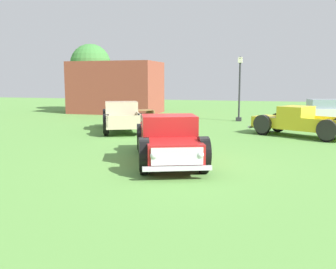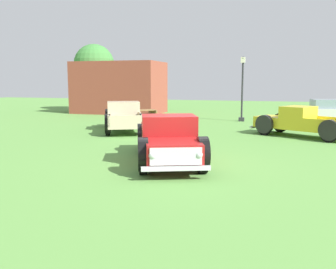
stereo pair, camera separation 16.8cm
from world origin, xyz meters
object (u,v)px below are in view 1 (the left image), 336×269
picnic_table (139,114)px  sedan_distant_a (331,110)px  oak_tree_east (91,65)px  pickup_truck_foreground (169,141)px  pickup_truck_behind_left (121,116)px  pickup_truck_behind_right (294,122)px  lamp_post_near (240,87)px

picnic_table → sedan_distant_a: bearing=13.1°
picnic_table → oak_tree_east: oak_tree_east is taller
sedan_distant_a → picnic_table: sedan_distant_a is taller
pickup_truck_foreground → pickup_truck_behind_left: 8.82m
pickup_truck_behind_right → sedan_distant_a: size_ratio=1.05×
pickup_truck_foreground → pickup_truck_behind_right: 8.73m
pickup_truck_foreground → lamp_post_near: (0.91, 13.79, 1.49)m
pickup_truck_behind_right → lamp_post_near: bearing=118.1°
oak_tree_east → lamp_post_near: bearing=-23.2°
sedan_distant_a → oak_tree_east: bearing=165.1°
lamp_post_near → sedan_distant_a: bearing=7.2°
pickup_truck_behind_left → oak_tree_east: (-8.25, 12.38, 3.40)m
pickup_truck_foreground → lamp_post_near: size_ratio=1.27×
pickup_truck_foreground → sedan_distant_a: bearing=65.3°
sedan_distant_a → picnic_table: bearing=-166.9°
pickup_truck_behind_right → picnic_table: 10.41m
pickup_truck_foreground → pickup_truck_behind_left: bearing=123.1°
pickup_truck_behind_right → pickup_truck_foreground: bearing=-118.6°
pickup_truck_foreground → pickup_truck_behind_right: bearing=61.4°
sedan_distant_a → pickup_truck_behind_right: bearing=-110.1°
pickup_truck_behind_right → sedan_distant_a: bearing=69.9°
pickup_truck_behind_right → lamp_post_near: size_ratio=1.17×
pickup_truck_behind_left → pickup_truck_behind_right: bearing=1.8°
pickup_truck_foreground → oak_tree_east: 23.94m
pickup_truck_behind_left → oak_tree_east: size_ratio=0.90×
lamp_post_near → oak_tree_east: size_ratio=0.71×
pickup_truck_behind_left → sedan_distant_a: (11.50, 7.13, 0.04)m
pickup_truck_behind_right → lamp_post_near: (-3.27, 6.12, 1.54)m
pickup_truck_foreground → pickup_truck_behind_left: pickup_truck_foreground is taller
sedan_distant_a → pickup_truck_foreground: bearing=-114.7°
pickup_truck_foreground → picnic_table: bearing=114.8°
sedan_distant_a → picnic_table: (-12.09, -2.81, -0.29)m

